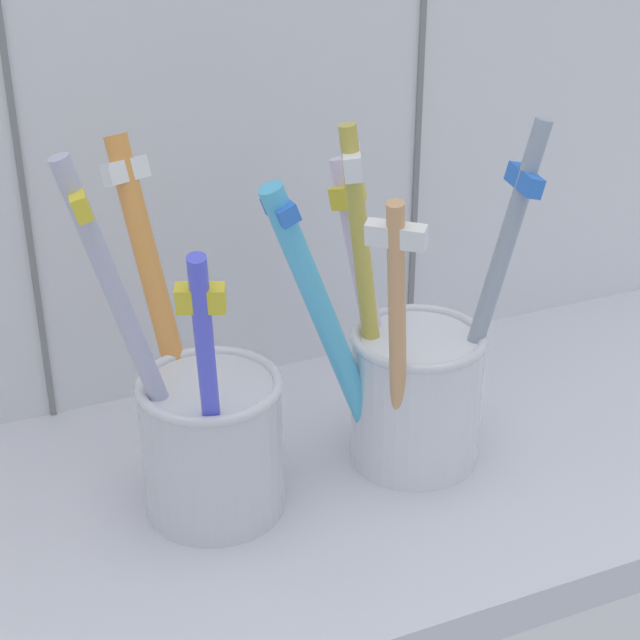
# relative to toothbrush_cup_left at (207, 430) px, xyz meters

# --- Properties ---
(counter_slab) EXTENTS (0.64, 0.22, 0.02)m
(counter_slab) POSITION_rel_toothbrush_cup_left_xyz_m (0.05, 0.00, -0.05)
(counter_slab) COLOR silver
(counter_slab) RESTS_ON ground
(tile_wall_back) EXTENTS (0.64, 0.02, 0.45)m
(tile_wall_back) POSITION_rel_toothbrush_cup_left_xyz_m (0.05, 0.12, 0.16)
(tile_wall_back) COLOR white
(tile_wall_back) RESTS_ON ground
(toothbrush_cup_left) EXTENTS (0.09, 0.12, 0.18)m
(toothbrush_cup_left) POSITION_rel_toothbrush_cup_left_xyz_m (0.00, 0.00, 0.00)
(toothbrush_cup_left) COLOR silver
(toothbrush_cup_left) RESTS_ON counter_slab
(toothbrush_cup_right) EXTENTS (0.13, 0.09, 0.17)m
(toothbrush_cup_right) POSITION_rel_toothbrush_cup_left_xyz_m (0.10, -0.00, 0.00)
(toothbrush_cup_right) COLOR white
(toothbrush_cup_right) RESTS_ON counter_slab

